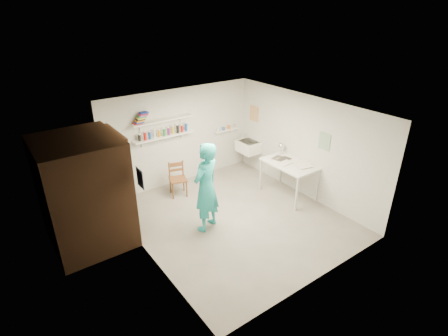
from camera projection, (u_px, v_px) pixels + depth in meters
floor at (235, 219)px, 7.52m from camera, size 4.00×4.50×0.02m
ceiling at (237, 109)px, 6.48m from camera, size 4.00×4.50×0.02m
wall_back at (180, 136)px, 8.66m from camera, size 4.00×0.02×2.40m
wall_front at (325, 220)px, 5.35m from camera, size 4.00×0.02×2.40m
wall_left at (142, 198)px, 5.94m from camera, size 0.02×4.50×2.40m
wall_right at (305, 146)px, 8.06m from camera, size 0.02×4.50×2.40m
doorway_recess at (122, 184)px, 6.81m from camera, size 0.02×0.90×2.00m
corridor_box at (84, 193)px, 6.41m from camera, size 1.40×1.50×2.10m
door_lintel at (116, 133)px, 6.36m from camera, size 0.06×1.05×0.10m
door_jamb_near at (133, 194)px, 6.45m from camera, size 0.06×0.10×2.00m
door_jamb_far at (114, 175)px, 7.18m from camera, size 0.06×0.10×2.00m
shelf_lower at (164, 136)px, 8.23m from camera, size 1.50×0.22×0.03m
shelf_upper at (163, 120)px, 8.06m from camera, size 1.50×0.22×0.03m
ledge_shelf at (226, 130)px, 9.34m from camera, size 0.70×0.14×0.03m
poster_left at (140, 178)px, 5.84m from camera, size 0.01×0.28×0.36m
poster_right_a at (254, 114)px, 9.22m from camera, size 0.01×0.34×0.42m
poster_right_b at (324, 141)px, 7.52m from camera, size 0.01×0.30×0.38m
belfast_sink at (248, 147)px, 9.39m from camera, size 0.48×0.60×0.30m
man at (206, 187)px, 6.84m from camera, size 0.80×0.67×1.86m
wall_clock at (204, 169)px, 6.90m from camera, size 0.32×0.16×0.33m
wooden_chair at (178, 179)px, 8.27m from camera, size 0.48×0.47×0.83m
work_table at (288, 179)px, 8.25m from camera, size 0.76×1.27×0.85m
desk_lamp at (281, 146)px, 8.46m from camera, size 0.16×0.16×0.16m
spray_cans at (164, 132)px, 8.19m from camera, size 1.34×0.06×0.17m
book_stack at (141, 118)px, 7.73m from camera, size 0.34×0.14×0.25m
ledge_pots at (226, 128)px, 9.31m from camera, size 0.48×0.07×0.09m
papers at (290, 163)px, 8.07m from camera, size 0.30×0.22×0.02m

